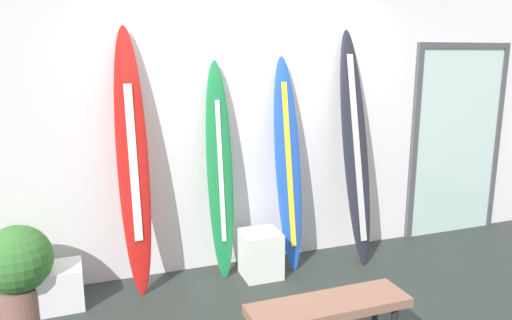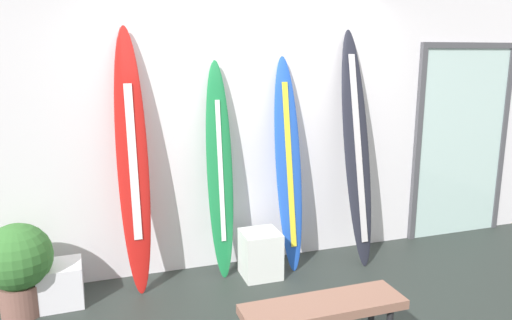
# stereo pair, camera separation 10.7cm
# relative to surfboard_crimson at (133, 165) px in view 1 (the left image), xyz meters

# --- Properties ---
(wall_back) EXTENTS (7.20, 0.20, 2.80)m
(wall_back) POSITION_rel_surfboard_crimson_xyz_m (1.10, 0.31, 0.31)
(wall_back) COLOR silver
(wall_back) RESTS_ON ground
(surfboard_crimson) EXTENTS (0.27, 0.38, 2.21)m
(surfboard_crimson) POSITION_rel_surfboard_crimson_xyz_m (0.00, 0.00, 0.00)
(surfboard_crimson) COLOR red
(surfboard_crimson) RESTS_ON ground
(surfboard_emerald) EXTENTS (0.23, 0.30, 1.93)m
(surfboard_emerald) POSITION_rel_surfboard_crimson_xyz_m (0.74, 0.03, -0.12)
(surfboard_emerald) COLOR #1B783F
(surfboard_emerald) RESTS_ON ground
(surfboard_cobalt) EXTENTS (0.27, 0.38, 1.96)m
(surfboard_cobalt) POSITION_rel_surfboard_crimson_xyz_m (1.39, -0.00, -0.13)
(surfboard_cobalt) COLOR blue
(surfboard_cobalt) RESTS_ON ground
(surfboard_charcoal) EXTENTS (0.30, 0.53, 2.21)m
(surfboard_charcoal) POSITION_rel_surfboard_crimson_xyz_m (2.06, -0.06, 0.00)
(surfboard_charcoal) COLOR #20222C
(surfboard_charcoal) RESTS_ON ground
(display_block_left) EXTENTS (0.34, 0.34, 0.42)m
(display_block_left) POSITION_rel_surfboard_crimson_xyz_m (1.07, -0.14, -0.88)
(display_block_left) COLOR silver
(display_block_left) RESTS_ON ground
(display_block_center) EXTENTS (0.34, 0.34, 0.34)m
(display_block_center) POSITION_rel_surfboard_crimson_xyz_m (-0.62, -0.11, -0.92)
(display_block_center) COLOR white
(display_block_center) RESTS_ON ground
(glass_door) EXTENTS (1.19, 0.06, 2.09)m
(glass_door) POSITION_rel_surfboard_crimson_xyz_m (3.49, 0.19, -0.01)
(glass_door) COLOR silver
(glass_door) RESTS_ON ground
(potted_plant) EXTENTS (0.52, 0.52, 0.73)m
(potted_plant) POSITION_rel_surfboard_crimson_xyz_m (-0.90, -0.18, -0.67)
(potted_plant) COLOR brown
(potted_plant) RESTS_ON ground
(bench) EXTENTS (1.06, 0.31, 0.45)m
(bench) POSITION_rel_surfboard_crimson_xyz_m (1.01, -1.51, -0.70)
(bench) COLOR #875C4B
(bench) RESTS_ON ground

